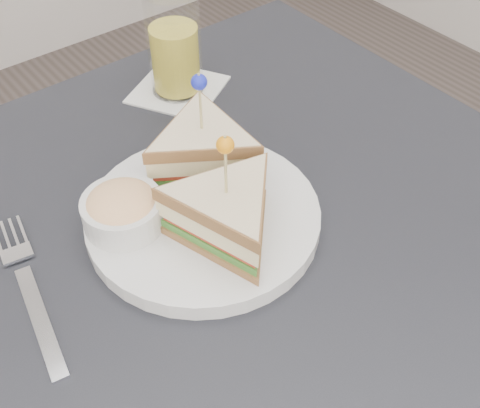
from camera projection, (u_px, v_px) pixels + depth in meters
name	position (u px, v px, depth m)	size (l,w,h in m)	color
table	(239.00, 290.00, 0.69)	(0.80, 0.80, 0.75)	black
plate_meal	(203.00, 191.00, 0.64)	(0.32, 0.32, 0.15)	silver
cutlery_fork	(27.00, 284.00, 0.60)	(0.06, 0.22, 0.01)	white
drink_set	(175.00, 50.00, 0.79)	(0.15, 0.15, 0.14)	silver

